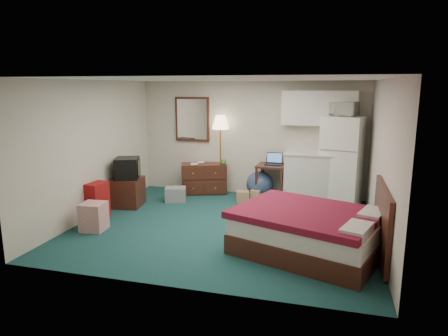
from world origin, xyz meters
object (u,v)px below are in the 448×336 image
(floor_lamp, at_px, (220,155))
(fridge, at_px, (342,161))
(dresser, at_px, (204,178))
(desk, at_px, (271,182))
(suitcase, at_px, (97,201))
(kitchen_counter, at_px, (308,178))
(bed, at_px, (309,232))
(tv_stand, at_px, (127,192))

(floor_lamp, height_order, fridge, fridge)
(dresser, xyz_separation_m, fridge, (2.96, -0.10, 0.56))
(dresser, height_order, fridge, fridge)
(floor_lamp, relative_size, desk, 2.36)
(dresser, bearing_deg, desk, -21.58)
(suitcase, bearing_deg, kitchen_counter, 36.78)
(bed, bearing_deg, kitchen_counter, 113.44)
(tv_stand, bearing_deg, floor_lamp, 33.31)
(dresser, relative_size, suitcase, 1.50)
(floor_lamp, height_order, kitchen_counter, floor_lamp)
(floor_lamp, height_order, bed, floor_lamp)
(fridge, bearing_deg, desk, -167.02)
(fridge, distance_m, suitcase, 4.82)
(desk, height_order, tv_stand, desk)
(desk, height_order, kitchen_counter, kitchen_counter)
(desk, bearing_deg, suitcase, -141.04)
(tv_stand, bearing_deg, suitcase, -108.62)
(suitcase, bearing_deg, tv_stand, 86.73)
(fridge, xyz_separation_m, tv_stand, (-4.16, -1.23, -0.62))
(dresser, bearing_deg, fridge, -21.64)
(desk, bearing_deg, bed, -67.80)
(dresser, height_order, kitchen_counter, kitchen_counter)
(desk, distance_m, bed, 2.85)
(floor_lamp, relative_size, bed, 0.90)
(tv_stand, xyz_separation_m, suitcase, (-0.15, -0.84, 0.05))
(dresser, relative_size, kitchen_counter, 0.98)
(bed, xyz_separation_m, tv_stand, (-3.69, 1.40, -0.03))
(kitchen_counter, xyz_separation_m, fridge, (0.66, -0.03, 0.39))
(floor_lamp, bearing_deg, kitchen_counter, -4.14)
(dresser, bearing_deg, bed, -67.39)
(floor_lamp, distance_m, desk, 1.27)
(tv_stand, distance_m, suitcase, 0.86)
(fridge, bearing_deg, dresser, -166.96)
(dresser, distance_m, tv_stand, 1.79)
(tv_stand, height_order, suitcase, suitcase)
(floor_lamp, height_order, tv_stand, floor_lamp)
(floor_lamp, bearing_deg, dresser, -169.18)
(desk, xyz_separation_m, tv_stand, (-2.73, -1.28, -0.09))
(dresser, height_order, desk, desk)
(dresser, distance_m, fridge, 3.01)
(bed, bearing_deg, fridge, 99.28)
(floor_lamp, distance_m, tv_stand, 2.18)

